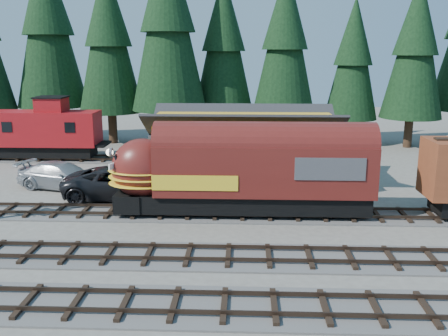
{
  "coord_description": "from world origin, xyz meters",
  "views": [
    {
      "loc": [
        0.07,
        -22.77,
        9.05
      ],
      "look_at": [
        -1.04,
        4.0,
        2.72
      ],
      "focal_mm": 40.0,
      "sensor_mm": 36.0,
      "label": 1
    }
  ],
  "objects_px": {
    "depot": "(243,143)",
    "caboose": "(43,131)",
    "pickup_truck_a": "(121,183)",
    "pickup_truck_b": "(62,176)",
    "locomotive": "(236,174)"
  },
  "relations": [
    {
      "from": "caboose",
      "to": "pickup_truck_a",
      "type": "bearing_deg",
      "value": -49.92
    },
    {
      "from": "depot",
      "to": "caboose",
      "type": "height_order",
      "value": "depot"
    },
    {
      "from": "depot",
      "to": "pickup_truck_b",
      "type": "relative_size",
      "value": 2.11
    },
    {
      "from": "depot",
      "to": "locomotive",
      "type": "height_order",
      "value": "depot"
    },
    {
      "from": "locomotive",
      "to": "depot",
      "type": "bearing_deg",
      "value": 86.57
    },
    {
      "from": "locomotive",
      "to": "pickup_truck_b",
      "type": "height_order",
      "value": "locomotive"
    },
    {
      "from": "depot",
      "to": "caboose",
      "type": "xyz_separation_m",
      "value": [
        -16.83,
        7.5,
        -0.51
      ]
    },
    {
      "from": "depot",
      "to": "locomotive",
      "type": "relative_size",
      "value": 0.87
    },
    {
      "from": "locomotive",
      "to": "caboose",
      "type": "relative_size",
      "value": 1.56
    },
    {
      "from": "depot",
      "to": "caboose",
      "type": "bearing_deg",
      "value": 155.98
    },
    {
      "from": "locomotive",
      "to": "pickup_truck_b",
      "type": "distance_m",
      "value": 12.86
    },
    {
      "from": "caboose",
      "to": "locomotive",
      "type": "bearing_deg",
      "value": -40.42
    },
    {
      "from": "locomotive",
      "to": "caboose",
      "type": "distance_m",
      "value": 21.59
    },
    {
      "from": "caboose",
      "to": "pickup_truck_a",
      "type": "relative_size",
      "value": 1.33
    },
    {
      "from": "caboose",
      "to": "pickup_truck_a",
      "type": "xyz_separation_m",
      "value": [
        9.23,
        -10.97,
        -1.47
      ]
    }
  ]
}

